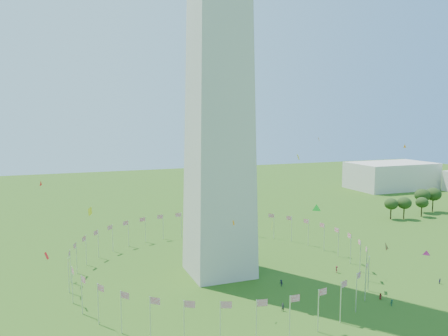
{
  "coord_description": "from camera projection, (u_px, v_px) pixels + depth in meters",
  "views": [
    {
      "loc": [
        -41.29,
        -61.7,
        43.66
      ],
      "look_at": [
        -4.28,
        35.0,
        31.61
      ],
      "focal_mm": 35.0,
      "sensor_mm": 36.0,
      "label": 1
    }
  ],
  "objects": [
    {
      "name": "kites_aloft",
      "position": [
        309.0,
        215.0,
        101.0
      ],
      "size": [
        115.0,
        78.4,
        38.67
      ],
      "color": "green",
      "rests_on": "ground"
    },
    {
      "name": "gov_building_east_a",
      "position": [
        391.0,
        176.0,
        268.43
      ],
      "size": [
        50.0,
        30.0,
        16.0
      ],
      "primitive_type": "cube",
      "color": "beige",
      "rests_on": "ground"
    },
    {
      "name": "tree_line_east",
      "position": [
        431.0,
        203.0,
        197.21
      ],
      "size": [
        53.18,
        15.81,
        11.12
      ],
      "color": "#284517",
      "rests_on": "ground"
    },
    {
      "name": "flag_ring",
      "position": [
        219.0,
        257.0,
        122.82
      ],
      "size": [
        80.24,
        80.24,
        9.0
      ],
      "color": "silver",
      "rests_on": "ground"
    }
  ]
}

